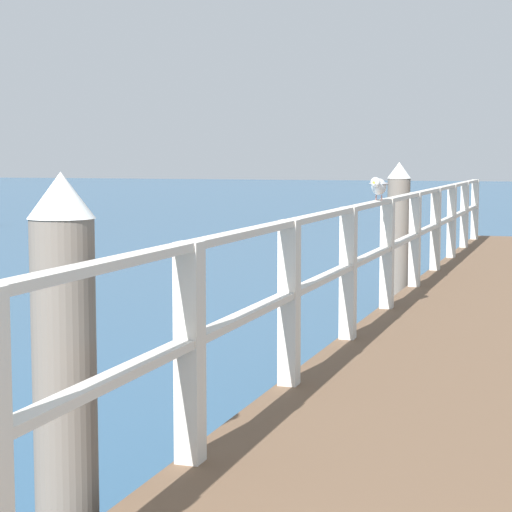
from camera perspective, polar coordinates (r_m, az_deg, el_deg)
pier_railing at (r=9.30m, az=7.78°, el=0.90°), size 0.12×16.66×1.06m
dock_piling_near at (r=4.32m, az=-11.24°, el=-7.64°), size 0.29×0.29×1.89m
dock_piling_far at (r=12.07m, az=8.42°, el=1.06°), size 0.29×0.29×1.89m
seagull_foreground at (r=8.82m, az=7.27°, el=4.15°), size 0.18×0.48×0.21m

